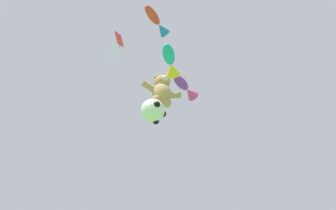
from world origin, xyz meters
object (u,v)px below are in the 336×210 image
at_px(fish_kite_violet, 186,88).
at_px(fish_kite_crimson, 157,22).
at_px(teddy_bear_kite, 162,90).
at_px(fish_kite_teal, 170,62).
at_px(diamond_kite, 118,42).
at_px(soccer_ball_kite, 153,111).

bearing_deg(fish_kite_violet, fish_kite_crimson, -133.22).
relative_size(teddy_bear_kite, fish_kite_teal, 1.03).
xyz_separation_m(fish_kite_violet, fish_kite_teal, (-1.67, -1.44, -0.30)).
bearing_deg(teddy_bear_kite, diamond_kite, -176.17).
relative_size(teddy_bear_kite, soccer_ball_kite, 1.91).
distance_m(soccer_ball_kite, fish_kite_teal, 3.98).
distance_m(teddy_bear_kite, soccer_ball_kite, 1.92).
bearing_deg(fish_kite_crimson, diamond_kite, 121.86).
xyz_separation_m(soccer_ball_kite, diamond_kite, (-2.07, 0.11, 4.25)).
relative_size(teddy_bear_kite, diamond_kite, 0.77).
height_order(fish_kite_violet, diamond_kite, diamond_kite).
xyz_separation_m(fish_kite_violet, diamond_kite, (-4.50, -1.27, 0.04)).
distance_m(fish_kite_teal, fish_kite_crimson, 2.53).
distance_m(soccer_ball_kite, fish_kite_crimson, 3.99).
bearing_deg(fish_kite_teal, fish_kite_crimson, -127.92).
relative_size(fish_kite_teal, fish_kite_crimson, 1.31).
height_order(soccer_ball_kite, fish_kite_crimson, fish_kite_crimson).
distance_m(fish_kite_teal, diamond_kite, 2.87).
bearing_deg(fish_kite_crimson, teddy_bear_kite, 61.88).
height_order(teddy_bear_kite, soccer_ball_kite, teddy_bear_kite).
bearing_deg(soccer_ball_kite, fish_kite_crimson, -110.58).
height_order(teddy_bear_kite, fish_kite_teal, fish_kite_teal).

